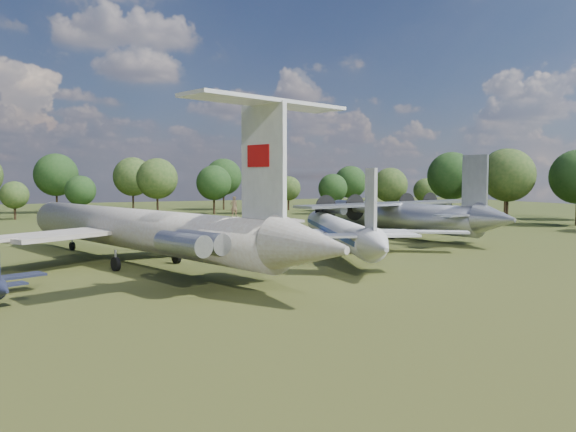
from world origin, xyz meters
name	(u,v)px	position (x,y,z in m)	size (l,w,h in m)	color
ground	(184,265)	(0.00, 0.00, 0.00)	(300.00, 300.00, 0.00)	#244115
il62_airliner	(136,237)	(-4.43, 2.51, 2.89)	(45.35, 58.95, 5.78)	silver
tu104_jet	(339,236)	(18.87, 1.42, 2.08)	(31.23, 41.64, 4.16)	silver
an12_transport	(399,220)	(35.76, 13.08, 2.59)	(35.17, 39.30, 5.17)	#9A9DA2
person_on_il62	(234,206)	(1.07, -12.72, 6.62)	(0.61, 0.40, 1.68)	olive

